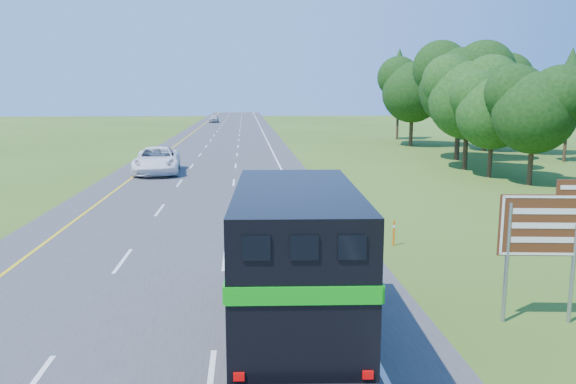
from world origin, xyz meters
name	(u,v)px	position (x,y,z in m)	size (l,w,h in m)	color
road	(220,152)	(0.00, 50.00, 0.02)	(15.00, 260.00, 0.04)	#38383A
lane_markings	(220,152)	(0.00, 50.00, 0.04)	(11.15, 260.00, 0.01)	yellow
tree_wall_right	(573,94)	(26.00, 30.00, 6.00)	(16.00, 100.00, 12.00)	black
horse_truck	(295,257)	(3.78, 4.07, 2.10)	(3.11, 8.82, 3.85)	black
white_suv	(157,160)	(-4.04, 34.08, 1.03)	(3.28, 7.12, 1.98)	white
far_car	(214,119)	(-3.90, 112.37, 0.86)	(1.93, 4.79, 1.63)	#B1B0B7
exit_sign	(544,231)	(10.28, 4.62, 2.48)	(2.25, 0.31, 3.82)	gray
delineator	(394,232)	(8.48, 12.40, 0.55)	(0.08, 0.05, 1.03)	#E05B0B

